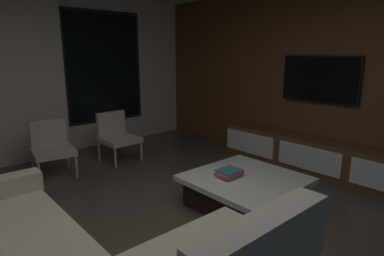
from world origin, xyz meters
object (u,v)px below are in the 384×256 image
at_px(book_stack_on_coffee_table, 229,173).
at_px(mounted_tv, 319,79).
at_px(accent_chair_near_window, 116,134).
at_px(media_console, 319,158).
at_px(accent_chair_by_curtain, 51,145).
at_px(coffee_table, 245,191).

relative_size(book_stack_on_coffee_table, mounted_tv, 0.24).
relative_size(accent_chair_near_window, mounted_tv, 0.68).
distance_m(book_stack_on_coffee_table, media_console, 1.72).
distance_m(book_stack_on_coffee_table, mounted_tv, 2.11).
xyz_separation_m(media_console, mounted_tv, (0.18, 0.20, 1.10)).
distance_m(accent_chair_near_window, accent_chair_by_curtain, 1.01).
bearing_deg(mounted_tv, media_console, -132.40).
relative_size(accent_chair_by_curtain, mounted_tv, 0.68).
height_order(accent_chair_near_window, mounted_tv, mounted_tv).
height_order(book_stack_on_coffee_table, media_console, media_console).
bearing_deg(accent_chair_near_window, media_console, -54.08).
bearing_deg(media_console, accent_chair_by_curtain, 138.00).
relative_size(accent_chair_by_curtain, media_console, 0.25).
bearing_deg(accent_chair_near_window, mounted_tv, -49.17).
distance_m(book_stack_on_coffee_table, accent_chair_by_curtain, 2.63).
bearing_deg(mounted_tv, book_stack_on_coffee_table, -179.73).
distance_m(media_console, mounted_tv, 1.13).
height_order(book_stack_on_coffee_table, accent_chair_by_curtain, accent_chair_by_curtain).
bearing_deg(coffee_table, book_stack_on_coffee_table, 137.63).
relative_size(coffee_table, accent_chair_by_curtain, 1.49).
bearing_deg(accent_chair_by_curtain, mounted_tv, -37.99).
bearing_deg(media_console, book_stack_on_coffee_table, 173.64).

